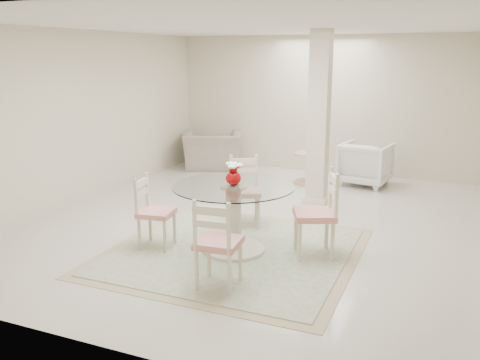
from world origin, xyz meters
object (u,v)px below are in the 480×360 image
at_px(dining_chair_west, 151,207).
at_px(side_table, 309,169).
at_px(dining_table, 234,219).
at_px(dining_chair_south, 216,237).
at_px(armchair_white, 365,164).
at_px(dining_chair_north, 244,186).
at_px(dining_chair_east, 321,207).
at_px(column, 319,119).
at_px(recliner_taupe, 212,150).
at_px(red_vase, 233,174).

height_order(dining_chair_west, side_table, dining_chair_west).
height_order(dining_table, dining_chair_south, dining_chair_south).
bearing_deg(armchair_white, dining_chair_north, 77.10).
bearing_deg(dining_chair_south, dining_chair_north, -80.77).
bearing_deg(dining_chair_east, armchair_white, 157.85).
height_order(column, recliner_taupe, column).
xyz_separation_m(dining_chair_north, dining_chair_south, (0.51, -1.97, -0.01)).
height_order(dining_chair_south, side_table, dining_chair_south).
relative_size(column, dining_chair_east, 2.35).
distance_m(dining_chair_north, armchair_white, 3.19).
bearing_deg(column, side_table, 111.08).
bearing_deg(column, dining_table, -98.55).
bearing_deg(dining_chair_south, red_vase, -81.50).
relative_size(recliner_taupe, side_table, 2.03).
bearing_deg(column, dining_chair_east, -74.62).
relative_size(dining_table, dining_chair_north, 1.34).
height_order(column, side_table, column).
xyz_separation_m(dining_chair_east, armchair_white, (-0.08, 3.68, -0.21)).
distance_m(dining_chair_east, armchair_white, 3.68).
bearing_deg(red_vase, dining_chair_north, 105.11).
xyz_separation_m(dining_table, dining_chair_west, (-0.98, -0.25, 0.10)).
height_order(dining_chair_east, armchair_white, dining_chair_east).
height_order(column, dining_chair_west, column).
bearing_deg(red_vase, armchair_white, 77.02).
relative_size(dining_chair_east, dining_chair_west, 1.15).
distance_m(dining_table, armchair_white, 4.04).
relative_size(dining_chair_north, dining_chair_south, 1.01).
bearing_deg(dining_chair_east, red_vase, -98.39).
distance_m(dining_chair_south, armchair_white, 4.98).
height_order(column, red_vase, column).
relative_size(red_vase, dining_chair_south, 0.26).
bearing_deg(red_vase, column, 81.47).
distance_m(column, dining_chair_east, 2.43).
bearing_deg(dining_chair_west, side_table, -22.55).
height_order(dining_chair_west, dining_chair_south, dining_chair_south).
distance_m(column, dining_table, 2.69).
xyz_separation_m(dining_chair_west, dining_chair_south, (1.23, -0.74, 0.03)).
xyz_separation_m(dining_chair_east, recliner_taupe, (-3.25, 3.85, -0.22)).
bearing_deg(recliner_taupe, armchair_white, 152.74).
distance_m(dining_chair_south, side_table, 4.63).
bearing_deg(recliner_taupe, column, 124.35).
distance_m(recliner_taupe, side_table, 2.26).
height_order(red_vase, recliner_taupe, red_vase).
relative_size(dining_chair_west, dining_chair_south, 0.94).
relative_size(dining_chair_south, recliner_taupe, 0.91).
relative_size(dining_table, armchair_white, 1.68).
bearing_deg(side_table, dining_chair_east, -72.66).
bearing_deg(red_vase, dining_chair_east, 15.00).
bearing_deg(recliner_taupe, dining_chair_east, 106.09).
distance_m(column, red_vase, 2.55).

